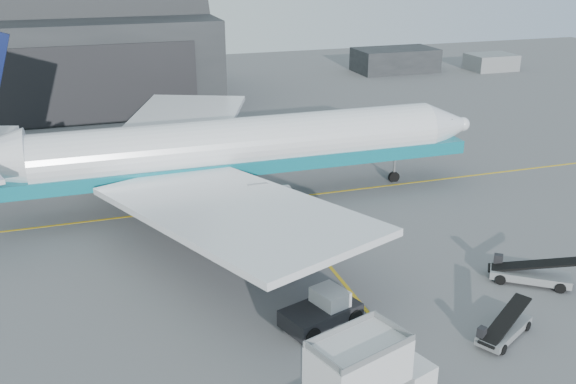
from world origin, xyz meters
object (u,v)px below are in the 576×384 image
object	(u,v)px
catering_truck	(367,381)
belt_loader_b	(529,274)
pushback_tug	(323,312)
belt_loader_a	(504,329)
airliner	(222,150)

from	to	relation	value
catering_truck	belt_loader_b	distance (m)	18.24
pushback_tug	belt_loader_b	size ratio (longest dim) A/B	1.00
pushback_tug	belt_loader_b	xyz separation A→B (m)	(14.73, 0.40, -0.16)
pushback_tug	belt_loader_a	bearing A→B (deg)	-44.94
catering_truck	pushback_tug	size ratio (longest dim) A/B	1.37
airliner	catering_truck	size ratio (longest dim) A/B	6.84
airliner	belt_loader_a	world-z (taller)	airliner
airliner	belt_loader_b	distance (m)	26.19
belt_loader_b	pushback_tug	bearing A→B (deg)	-142.67
pushback_tug	belt_loader_a	xyz separation A→B (m)	(9.25, -4.54, -0.25)
catering_truck	belt_loader_a	xyz separation A→B (m)	(10.37, 3.93, -1.76)
catering_truck	pushback_tug	distance (m)	8.67
catering_truck	pushback_tug	world-z (taller)	catering_truck
pushback_tug	belt_loader_b	bearing A→B (deg)	-17.26
catering_truck	belt_loader_b	size ratio (longest dim) A/B	1.38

